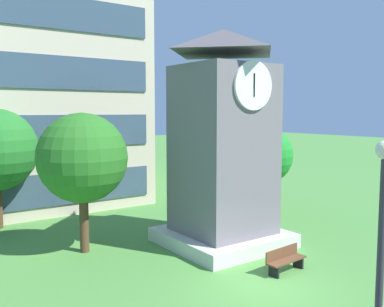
# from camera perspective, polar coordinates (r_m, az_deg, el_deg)

# --- Properties ---
(ground_plane) EXTENTS (160.00, 160.00, 0.00)m
(ground_plane) POSITION_cam_1_polar(r_m,az_deg,el_deg) (15.33, 9.25, -17.09)
(ground_plane) COLOR #4C893D
(clock_tower) EXTENTS (4.83, 4.83, 9.38)m
(clock_tower) POSITION_cam_1_polar(r_m,az_deg,el_deg) (18.74, 4.17, 0.29)
(clock_tower) COLOR slate
(clock_tower) RESTS_ON ground
(park_bench) EXTENTS (1.83, 0.63, 0.88)m
(park_bench) POSITION_cam_1_polar(r_m,az_deg,el_deg) (16.59, 12.29, -13.64)
(park_bench) COLOR brown
(park_bench) RESTS_ON ground
(street_lamp) EXTENTS (0.36, 0.36, 5.38)m
(street_lamp) POSITION_cam_1_polar(r_m,az_deg,el_deg) (8.91, 23.89, -11.36)
(street_lamp) COLOR #333338
(street_lamp) RESTS_ON ground
(tree_streetside) EXTENTS (3.73, 3.73, 5.85)m
(tree_streetside) POSITION_cam_1_polar(r_m,az_deg,el_deg) (18.21, -14.38, -0.62)
(tree_streetside) COLOR #513823
(tree_streetside) RESTS_ON ground
(tree_near_tower) EXTENTS (3.13, 3.13, 5.03)m
(tree_near_tower) POSITION_cam_1_polar(r_m,az_deg,el_deg) (24.02, 9.65, -0.29)
(tree_near_tower) COLOR #513823
(tree_near_tower) RESTS_ON ground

